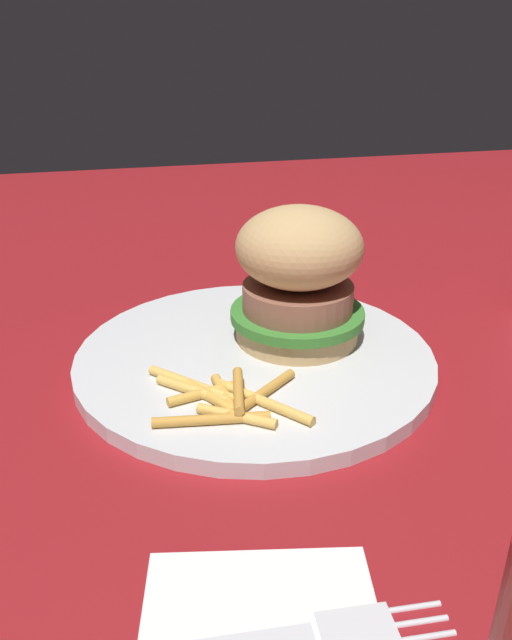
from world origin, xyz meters
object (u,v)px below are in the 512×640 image
plate (256,361)px  fries_pile (224,398)px  fork (266,640)px  sandwich (298,275)px

plate → fries_pile: fries_pile is taller
fork → plate: bearing=77.3°
sandwich → fries_pile: 0.13m
sandwich → fries_pile: (-0.08, -0.08, -0.05)m
plate → fork: bearing=-102.7°
fries_pile → fork: size_ratio=0.61×
plate → sandwich: sandwich is taller
sandwich → fries_pile: bearing=-132.6°
plate → sandwich: (0.04, 0.02, 0.06)m
plate → fries_pile: size_ratio=2.66×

